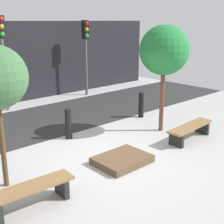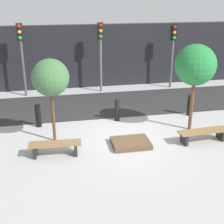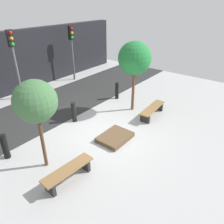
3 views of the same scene
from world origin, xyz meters
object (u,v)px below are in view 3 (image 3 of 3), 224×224
Objects in this scene: bench_right at (152,110)px; tree_behind_right_bench at (135,59)px; bollard_far_left at (5,147)px; bollard_center at (117,91)px; traffic_light_mid_east at (72,43)px; bollard_left at (74,112)px; planter_bed at (115,137)px; tree_behind_left_bench at (35,102)px; traffic_light_mid_west at (13,53)px; bench_left at (68,172)px.

bench_right is 2.36m from tree_behind_right_bench.
bollard_center is at bearing 0.00° from bollard_far_left.
traffic_light_mid_east is (0.70, 3.96, 1.83)m from bollard_center.
tree_behind_right_bench is 5.45m from traffic_light_mid_east.
traffic_light_mid_east is (3.74, 3.96, 1.83)m from bollard_left.
planter_bed is at bearing -121.36° from traffic_light_mid_east.
tree_behind_left_bench is 5.85m from traffic_light_mid_west.
bollard_left is at bearing 47.51° from bench_left.
traffic_light_mid_west reaches higher than traffic_light_mid_east.
bollard_left is (2.48, 1.33, -1.78)m from tree_behind_left_bench.
bench_left is at bearing -134.44° from traffic_light_mid_east.
bench_left is at bearing -156.62° from bollard_center.
bollard_far_left is 0.99× the size of bollard_left.
bollard_center is 0.25× the size of traffic_light_mid_west.
traffic_light_mid_west is at bearing 90.00° from planter_bed.
traffic_light_mid_west is (2.48, 6.34, 2.07)m from bench_left.
tree_behind_right_bench reaches higher than tree_behind_left_bench.
traffic_light_mid_east is (6.78, 3.96, 1.84)m from bollard_far_left.
planter_bed is 3.76m from bollard_center.
tree_behind_left_bench is 3.25× the size of bollard_center.
bollard_far_left is (-0.56, 2.39, 0.12)m from bench_left.
bench_right is at bearing -43.93° from bollard_left.
traffic_light_mid_west is at bearing 90.00° from bollard_left.
planter_bed is 1.43× the size of bollard_center.
traffic_light_mid_east reaches higher than planter_bed.
tree_behind_left_bench is at bearing -67.11° from bollard_far_left.
bench_right is 0.62× the size of tree_behind_left_bench.
bench_right is 7.12m from traffic_light_mid_west.
traffic_light_mid_west is (-3.04, 3.96, 1.94)m from bollard_center.
bench_right is 0.52× the size of traffic_light_mid_west.
bench_right is 2.03× the size of bollard_center.
bollard_left is at bearing 90.00° from planter_bed.
traffic_light_mid_west reaches higher than tree_behind_left_bench.
tree_behind_left_bench is 3.28× the size of bollard_far_left.
bench_left is at bearing -111.32° from traffic_light_mid_west.
tree_behind_right_bench is at bearing 15.56° from bench_left.
tree_behind_right_bench is 3.61× the size of bollard_center.
traffic_light_mid_west is at bearing 179.99° from traffic_light_mid_east.
bollard_far_left is (-0.56, 1.33, -1.79)m from tree_behind_left_bench.
bollard_center is (5.52, 2.39, 0.13)m from bench_left.
bollard_far_left is at bearing 112.89° from tree_behind_left_bench.
bench_right is 6.76m from traffic_light_mid_east.
tree_behind_left_bench is (0.00, 1.05, 1.91)m from bench_left.
bollard_center is (0.56, 1.33, -1.98)m from tree_behind_right_bench.
traffic_light_mid_west is at bearing 52.48° from bollard_far_left.
bench_left is at bearing -90.00° from tree_behind_left_bench.
bollard_far_left is at bearing 166.40° from tree_behind_right_bench.
bench_right is at bearing -11.98° from tree_behind_left_bench.
bollard_left is (3.04, 0.00, 0.00)m from bollard_far_left.
planter_bed is 3.76m from bollard_far_left.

